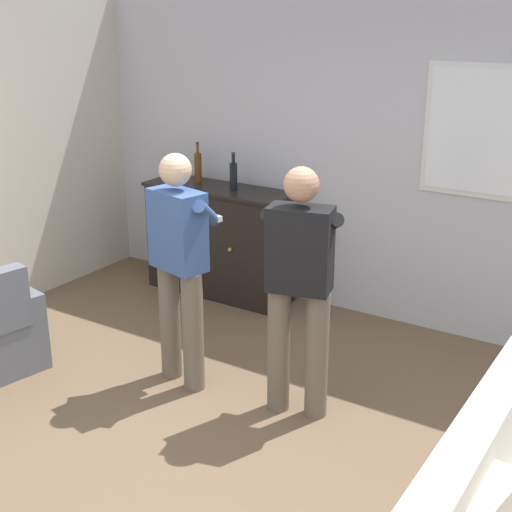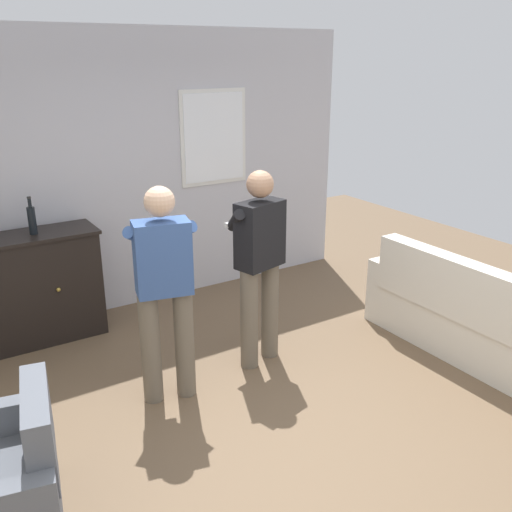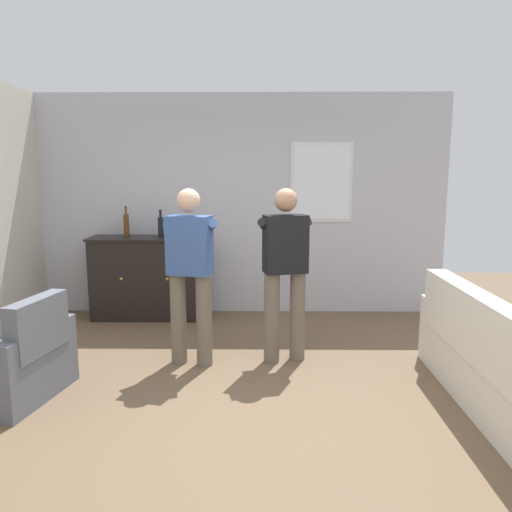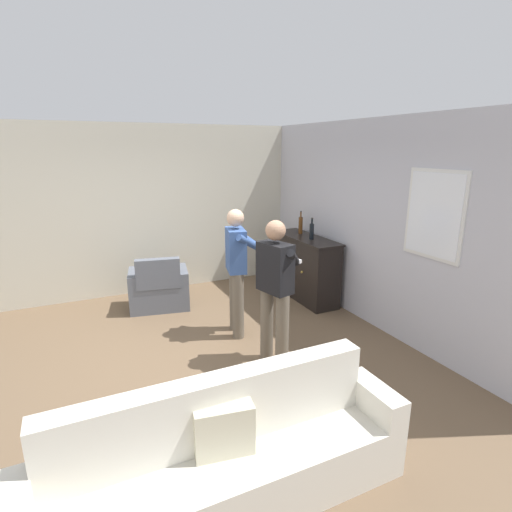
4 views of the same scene
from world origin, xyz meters
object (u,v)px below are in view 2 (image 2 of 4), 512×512
(bottle_liquor_amber, at_px, (32,219))
(person_standing_right, at_px, (259,259))
(couch, at_px, (495,333))
(sideboard_cabinet, at_px, (21,291))
(armchair, at_px, (3,489))
(person_standing_left, at_px, (164,285))

(bottle_liquor_amber, relative_size, person_standing_right, 0.20)
(couch, height_order, bottle_liquor_amber, bottle_liquor_amber)
(couch, distance_m, sideboard_cabinet, 4.16)
(couch, relative_size, armchair, 2.67)
(couch, distance_m, person_standing_left, 2.77)
(armchair, relative_size, person_standing_left, 0.59)
(couch, xyz_separation_m, person_standing_right, (-1.57, 1.20, 0.59))
(person_standing_left, bearing_deg, person_standing_right, 6.01)
(bottle_liquor_amber, bearing_deg, sideboard_cabinet, 175.52)
(armchair, relative_size, bottle_liquor_amber, 2.90)
(couch, bearing_deg, bottle_liquor_amber, 139.32)
(armchair, bearing_deg, bottle_liquor_amber, 71.68)
(sideboard_cabinet, distance_m, person_standing_right, 2.22)
(couch, xyz_separation_m, bottle_liquor_amber, (-3.04, 2.61, 0.82))
(person_standing_left, bearing_deg, armchair, -150.20)
(sideboard_cabinet, bearing_deg, bottle_liquor_amber, -4.48)
(couch, distance_m, armchair, 3.81)
(person_standing_left, xyz_separation_m, person_standing_right, (0.89, 0.09, 0.00))
(armchair, height_order, bottle_liquor_amber, bottle_liquor_amber)
(person_standing_left, bearing_deg, couch, -24.25)
(couch, height_order, person_standing_right, person_standing_right)
(armchair, distance_m, person_standing_right, 2.46)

